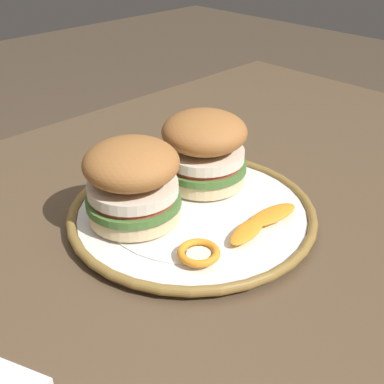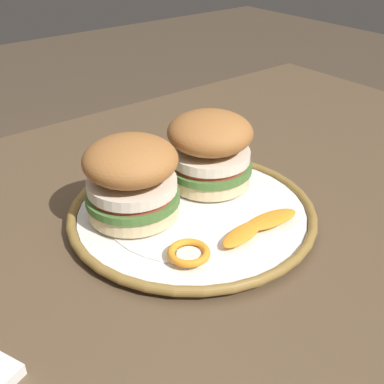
{
  "view_description": "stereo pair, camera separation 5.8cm",
  "coord_description": "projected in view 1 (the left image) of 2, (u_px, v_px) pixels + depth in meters",
  "views": [
    {
      "loc": [
        -0.31,
        -0.32,
        1.06
      ],
      "look_at": [
        0.07,
        0.06,
        0.74
      ],
      "focal_mm": 46.21,
      "sensor_mm": 36.0,
      "label": 1
    },
    {
      "loc": [
        -0.27,
        -0.36,
        1.06
      ],
      "look_at": [
        0.07,
        0.06,
        0.74
      ],
      "focal_mm": 46.21,
      "sensor_mm": 36.0,
      "label": 2
    }
  ],
  "objects": [
    {
      "name": "orange_peel_curled",
      "position": [
        201.0,
        251.0,
        0.54
      ],
      "size": [
        0.06,
        0.06,
        0.01
      ],
      "color": "orange",
      "rests_on": "dinner_plate"
    },
    {
      "name": "sandwich_half_left",
      "position": [
        135.0,
        179.0,
        0.59
      ],
      "size": [
        0.12,
        0.12,
        0.1
      ],
      "color": "beige",
      "rests_on": "dinner_plate"
    },
    {
      "name": "dining_table",
      "position": [
        187.0,
        316.0,
        0.61
      ],
      "size": [
        1.4,
        0.93,
        0.7
      ],
      "color": "brown",
      "rests_on": "ground"
    },
    {
      "name": "sandwich_half_right",
      "position": [
        204.0,
        148.0,
        0.67
      ],
      "size": [
        0.12,
        0.12,
        0.1
      ],
      "color": "beige",
      "rests_on": "dinner_plate"
    },
    {
      "name": "dinner_plate",
      "position": [
        192.0,
        212.0,
        0.64
      ],
      "size": [
        0.32,
        0.32,
        0.02
      ],
      "color": "white",
      "rests_on": "dining_table"
    },
    {
      "name": "orange_peel_strip_short",
      "position": [
        247.0,
        231.0,
        0.58
      ],
      "size": [
        0.07,
        0.04,
        0.01
      ],
      "color": "orange",
      "rests_on": "dinner_plate"
    },
    {
      "name": "orange_peel_strip_long",
      "position": [
        272.0,
        215.0,
        0.61
      ],
      "size": [
        0.08,
        0.04,
        0.01
      ],
      "color": "orange",
      "rests_on": "dinner_plate"
    }
  ]
}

